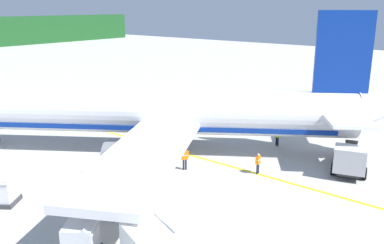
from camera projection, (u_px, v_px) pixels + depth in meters
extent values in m
cylinder|color=white|center=(141.00, 111.00, 35.67)|extent=(23.19, 32.03, 3.80)
cone|color=white|center=(377.00, 111.00, 33.92)|extent=(4.46, 4.46, 3.23)
cube|color=white|center=(143.00, 156.00, 26.92)|extent=(16.39, 11.71, 0.50)
cylinder|color=slate|center=(126.00, 157.00, 30.02)|extent=(3.61, 3.88, 2.20)
cube|color=white|center=(177.00, 96.00, 44.45)|extent=(15.36, 13.93, 0.50)
cylinder|color=slate|center=(156.00, 113.00, 42.30)|extent=(3.61, 3.88, 2.20)
cube|color=navy|center=(344.00, 52.00, 32.89)|extent=(2.75, 3.86, 6.50)
cube|color=white|center=(338.00, 110.00, 34.18)|extent=(10.42, 8.45, 0.24)
cube|color=navy|center=(141.00, 123.00, 35.96)|extent=(21.03, 28.93, 0.36)
cylinder|color=black|center=(154.00, 154.00, 33.85)|extent=(0.90, 1.11, 1.10)
cylinder|color=gray|center=(153.00, 145.00, 33.64)|extent=(0.20, 0.20, 0.50)
cylinder|color=black|center=(163.00, 135.00, 38.84)|extent=(0.90, 1.11, 1.10)
cylinder|color=gray|center=(163.00, 127.00, 38.62)|extent=(0.20, 0.20, 0.50)
cube|color=#192333|center=(129.00, 244.00, 18.74)|extent=(0.71, 1.76, 0.94)
cube|color=white|center=(201.00, 228.00, 20.71)|extent=(4.63, 3.49, 1.90)
cylinder|color=black|center=(189.00, 237.00, 21.92)|extent=(0.94, 0.57, 0.90)
cube|color=silver|center=(350.00, 159.00, 30.06)|extent=(2.37, 2.63, 1.80)
cube|color=#192333|center=(350.00, 158.00, 29.20)|extent=(0.62, 1.79, 0.94)
cube|color=#4C4C51|center=(350.00, 156.00, 32.84)|extent=(4.42, 3.26, 0.24)
cube|color=#2D2D33|center=(351.00, 143.00, 32.93)|extent=(4.16, 2.06, 1.74)
cube|color=#262628|center=(349.00, 163.00, 32.09)|extent=(5.95, 3.16, 0.16)
cylinder|color=black|center=(365.00, 173.00, 30.22)|extent=(0.94, 0.53, 0.90)
cylinder|color=black|center=(333.00, 169.00, 31.00)|extent=(0.94, 0.53, 0.90)
cylinder|color=black|center=(365.00, 161.00, 32.52)|extent=(0.94, 0.53, 0.90)
cylinder|color=black|center=(335.00, 158.00, 33.31)|extent=(0.94, 0.53, 0.90)
cube|color=#333338|center=(4.00, 201.00, 26.57)|extent=(2.28, 2.28, 0.30)
cube|color=silver|center=(3.00, 188.00, 26.32)|extent=(2.00, 2.00, 1.55)
cube|color=silver|center=(81.00, 238.00, 20.66)|extent=(2.13, 2.13, 1.53)
cube|color=silver|center=(90.00, 227.00, 20.47)|extent=(1.61, 1.41, 0.56)
cube|color=#333338|center=(119.00, 211.00, 25.37)|extent=(2.05, 2.05, 0.30)
cube|color=#B2B7C1|center=(119.00, 198.00, 25.14)|extent=(1.80, 1.80, 1.41)
cube|color=#B2B7C1|center=(114.00, 187.00, 25.39)|extent=(1.62, 0.95, 0.56)
cylinder|color=#191E33|center=(278.00, 142.00, 37.39)|extent=(0.14, 0.14, 0.81)
cylinder|color=#191E33|center=(276.00, 141.00, 37.53)|extent=(0.14, 0.14, 0.81)
cube|color=#CCE519|center=(278.00, 134.00, 37.27)|extent=(0.32, 0.48, 0.61)
cube|color=silver|center=(278.00, 134.00, 37.26)|extent=(0.33, 0.49, 0.06)
sphere|color=tan|center=(278.00, 130.00, 37.16)|extent=(0.22, 0.22, 0.22)
cylinder|color=#CCE519|center=(280.00, 134.00, 37.06)|extent=(0.09, 0.09, 0.58)
cylinder|color=#CCE519|center=(275.00, 133.00, 37.47)|extent=(0.09, 0.09, 0.58)
cylinder|color=#191E33|center=(186.00, 164.00, 32.01)|extent=(0.14, 0.14, 0.85)
cylinder|color=#191E33|center=(184.00, 165.00, 31.97)|extent=(0.14, 0.14, 0.85)
cube|color=orange|center=(185.00, 155.00, 31.78)|extent=(0.48, 0.44, 0.64)
cube|color=silver|center=(185.00, 155.00, 31.78)|extent=(0.50, 0.46, 0.06)
sphere|color=tan|center=(185.00, 150.00, 31.67)|extent=(0.23, 0.23, 0.23)
cylinder|color=orange|center=(188.00, 155.00, 31.84)|extent=(0.09, 0.09, 0.61)
cylinder|color=orange|center=(181.00, 155.00, 31.72)|extent=(0.09, 0.09, 0.61)
cylinder|color=#191E33|center=(258.00, 168.00, 31.30)|extent=(0.14, 0.14, 0.80)
cylinder|color=#191E33|center=(257.00, 169.00, 31.16)|extent=(0.14, 0.14, 0.80)
cube|color=orange|center=(258.00, 160.00, 31.04)|extent=(0.46, 0.26, 0.60)
cube|color=silver|center=(258.00, 160.00, 31.03)|extent=(0.47, 0.27, 0.06)
sphere|color=tan|center=(258.00, 155.00, 30.93)|extent=(0.22, 0.22, 0.22)
cylinder|color=orange|center=(260.00, 159.00, 31.25)|extent=(0.09, 0.09, 0.57)
cylinder|color=orange|center=(257.00, 161.00, 30.82)|extent=(0.09, 0.09, 0.57)
cube|color=yellow|center=(197.00, 157.00, 34.74)|extent=(0.30, 60.00, 0.01)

